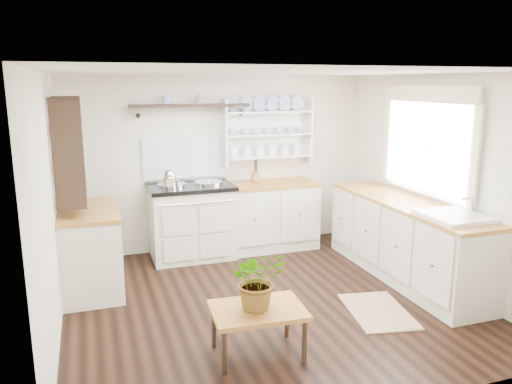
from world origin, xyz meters
The scene contains 19 objects.
floor centered at (0.00, 0.00, 0.00)m, with size 4.00×3.80×0.01m, color black.
wall_back centered at (0.00, 1.90, 1.15)m, with size 4.00×0.02×2.30m, color beige.
wall_right centered at (2.00, 0.00, 1.15)m, with size 0.02×3.80×2.30m, color beige.
wall_left centered at (-2.00, 0.00, 1.15)m, with size 0.02×3.80×2.30m, color beige.
ceiling centered at (0.00, 0.00, 2.30)m, with size 4.00×3.80×0.01m, color white.
window centered at (1.95, 0.15, 1.56)m, with size 0.08×1.55×1.22m.
aga_cooker centered at (-0.46, 1.57, 0.48)m, with size 1.06×0.73×0.98m.
back_cabinets centered at (0.60, 1.60, 0.46)m, with size 1.27×0.63×0.90m.
right_cabinets centered at (1.70, 0.10, 0.46)m, with size 0.62×2.43×0.90m.
belfast_sink centered at (1.70, -0.65, 0.80)m, with size 0.55×0.60×0.45m.
left_cabinets centered at (-1.70, 0.90, 0.46)m, with size 0.62×1.13×0.90m.
plate_rack centered at (0.65, 1.86, 1.56)m, with size 1.20×0.22×0.90m.
high_shelf centered at (-0.40, 1.78, 1.91)m, with size 1.50×0.29×0.16m.
left_shelving centered at (-1.84, 0.90, 1.55)m, with size 0.28×0.80×1.05m, color black.
kettle centered at (-0.74, 1.45, 1.05)m, with size 0.20×0.20×0.24m, color silver, non-canonical shape.
utensil_crock centered at (0.43, 1.68, 0.98)m, with size 0.11×0.11×0.13m, color #9F653A.
center_table centered at (-0.44, -0.95, 0.36)m, with size 0.79×0.58×0.41m.
potted_plant centered at (-0.44, -0.95, 0.66)m, with size 0.45×0.39×0.50m, color #3F7233.
floor_rug centered at (0.93, -0.60, 0.01)m, with size 0.55×0.85×0.02m, color #986E58.
Camera 1 is at (-1.66, -4.50, 2.21)m, focal length 35.00 mm.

